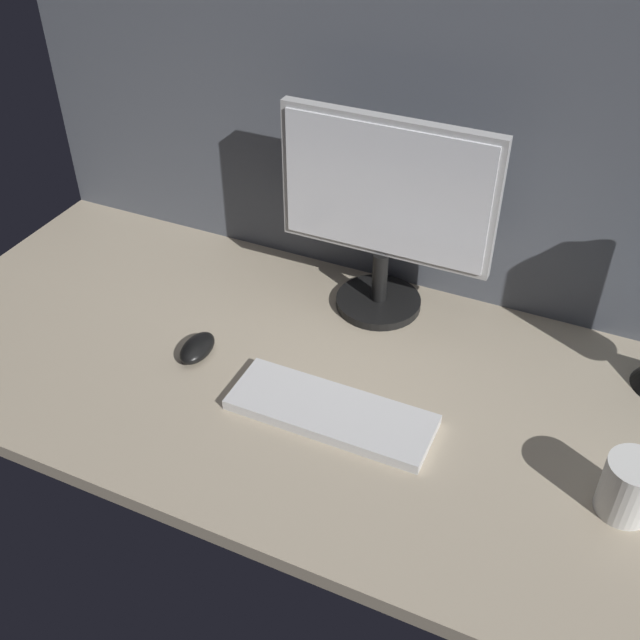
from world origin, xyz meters
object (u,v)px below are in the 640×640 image
keyboard (331,412)px  mug_ceramic_white (629,487)px  monitor (385,208)px  mouse (197,348)px

keyboard → mug_ceramic_white: mug_ceramic_white is taller
monitor → keyboard: bearing=-83.2°
mouse → mug_ceramic_white: 80.62cm
mouse → mug_ceramic_white: size_ratio=0.94×
keyboard → mouse: mouse is taller
keyboard → mug_ceramic_white: bearing=0.5°
monitor → keyboard: size_ratio=1.18×
monitor → mouse: monitor is taller
monitor → keyboard: 41.67cm
mug_ceramic_white → keyboard: bearing=-179.4°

